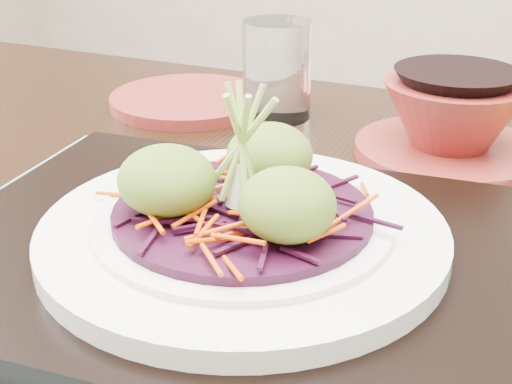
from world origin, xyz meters
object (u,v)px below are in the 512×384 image
at_px(terracotta_side_plate, 189,100).
at_px(terracotta_bowl_set, 451,124).
at_px(dining_table, 232,353).
at_px(water_glass, 277,70).
at_px(white_plate, 243,231).
at_px(serving_tray, 243,255).

height_order(terracotta_side_plate, terracotta_bowl_set, terracotta_bowl_set).
xyz_separation_m(dining_table, water_glass, (-0.08, 0.26, 0.15)).
bearing_deg(white_plate, serving_tray, 116.57).
bearing_deg(white_plate, terracotta_bowl_set, 72.99).
bearing_deg(water_glass, serving_tray, -70.06).
bearing_deg(terracotta_bowl_set, serving_tray, -107.01).
relative_size(dining_table, white_plate, 4.76).
xyz_separation_m(serving_tray, terracotta_bowl_set, (0.08, 0.26, 0.02)).
height_order(dining_table, white_plate, white_plate).
relative_size(serving_tray, white_plate, 1.54).
distance_m(dining_table, terracotta_bowl_set, 0.28).
bearing_deg(white_plate, terracotta_side_plate, 125.93).
bearing_deg(dining_table, serving_tray, -53.33).
xyz_separation_m(white_plate, terracotta_side_plate, (-0.21, 0.29, -0.02)).
bearing_deg(serving_tray, terracotta_side_plate, 120.09).
distance_m(serving_tray, terracotta_side_plate, 0.36).
relative_size(white_plate, terracotta_side_plate, 1.51).
xyz_separation_m(terracotta_side_plate, terracotta_bowl_set, (0.29, -0.03, 0.03)).
relative_size(serving_tray, water_glass, 3.99).
distance_m(terracotta_side_plate, water_glass, 0.11).
xyz_separation_m(serving_tray, white_plate, (0.00, -0.00, 0.02)).
height_order(serving_tray, water_glass, water_glass).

